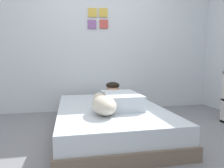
# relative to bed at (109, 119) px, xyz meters

# --- Properties ---
(ground_plane) EXTENTS (12.79, 12.79, 0.00)m
(ground_plane) POSITION_rel_bed_xyz_m (0.03, -0.44, -0.16)
(ground_plane) COLOR gray
(back_wall) EXTENTS (4.40, 0.12, 2.50)m
(back_wall) POSITION_rel_bed_xyz_m (0.03, 1.25, 1.09)
(back_wall) COLOR silver
(back_wall) RESTS_ON ground
(bed) EXTENTS (1.30, 2.02, 0.33)m
(bed) POSITION_rel_bed_xyz_m (0.00, 0.00, 0.00)
(bed) COLOR #726051
(bed) RESTS_ON ground
(pillow) EXTENTS (0.52, 0.32, 0.11)m
(pillow) POSITION_rel_bed_xyz_m (0.14, 0.53, 0.22)
(pillow) COLOR silver
(pillow) RESTS_ON bed
(person_lying) EXTENTS (0.43, 0.92, 0.27)m
(person_lying) POSITION_rel_bed_xyz_m (0.13, 0.03, 0.27)
(person_lying) COLOR silver
(person_lying) RESTS_ON bed
(dog) EXTENTS (0.26, 0.57, 0.21)m
(dog) POSITION_rel_bed_xyz_m (-0.13, -0.35, 0.27)
(dog) COLOR beige
(dog) RESTS_ON bed
(coffee_cup) EXTENTS (0.12, 0.09, 0.07)m
(coffee_cup) POSITION_rel_bed_xyz_m (0.12, 0.37, 0.20)
(coffee_cup) COLOR white
(coffee_cup) RESTS_ON bed
(cell_phone) EXTENTS (0.07, 0.14, 0.01)m
(cell_phone) POSITION_rel_bed_xyz_m (-0.14, -0.21, 0.17)
(cell_phone) COLOR black
(cell_phone) RESTS_ON bed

